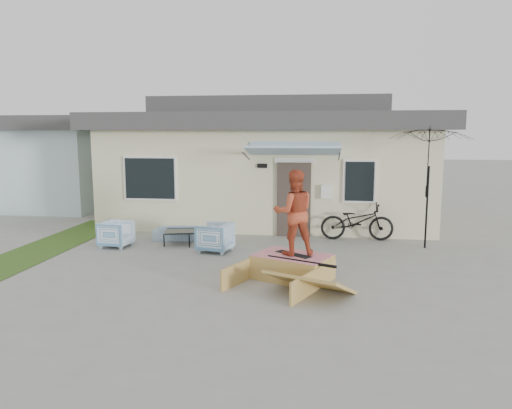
# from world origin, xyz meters

# --- Properties ---
(ground) EXTENTS (90.00, 90.00, 0.00)m
(ground) POSITION_xyz_m (0.00, 0.00, 0.00)
(ground) COLOR gray
(ground) RESTS_ON ground
(grass_strip) EXTENTS (1.40, 8.00, 0.01)m
(grass_strip) POSITION_xyz_m (-5.20, 2.00, 0.00)
(grass_strip) COLOR #2F511B
(grass_strip) RESTS_ON ground
(house) EXTENTS (10.80, 8.49, 4.10)m
(house) POSITION_xyz_m (0.00, 7.99, 1.94)
(house) COLOR beige
(house) RESTS_ON ground
(neighbor_house) EXTENTS (8.60, 7.60, 3.50)m
(neighbor_house) POSITION_xyz_m (-10.50, 10.00, 1.78)
(neighbor_house) COLOR silver
(neighbor_house) RESTS_ON ground
(loveseat) EXTENTS (1.46, 0.66, 0.55)m
(loveseat) POSITION_xyz_m (-2.09, 3.65, 0.28)
(loveseat) COLOR #4A85B5
(loveseat) RESTS_ON ground
(armchair_left) EXTENTS (0.73, 0.77, 0.74)m
(armchair_left) POSITION_xyz_m (-3.46, 2.58, 0.37)
(armchair_left) COLOR #4A85B5
(armchair_left) RESTS_ON ground
(armchair_right) EXTENTS (0.85, 0.89, 0.79)m
(armchair_right) POSITION_xyz_m (-0.82, 2.44, 0.40)
(armchair_right) COLOR #4A85B5
(armchair_right) RESTS_ON ground
(coffee_table) EXTENTS (0.92, 0.92, 0.37)m
(coffee_table) POSITION_xyz_m (-1.90, 3.08, 0.19)
(coffee_table) COLOR black
(coffee_table) RESTS_ON ground
(bicycle) EXTENTS (2.00, 0.76, 1.26)m
(bicycle) POSITION_xyz_m (2.75, 4.25, 0.63)
(bicycle) COLOR black
(bicycle) RESTS_ON ground
(patio_umbrella) EXTENTS (2.44, 2.34, 2.20)m
(patio_umbrella) POSITION_xyz_m (4.43, 3.55, 1.75)
(patio_umbrella) COLOR black
(patio_umbrella) RESTS_ON ground
(skate_ramp) EXTENTS (2.11, 2.36, 0.48)m
(skate_ramp) POSITION_xyz_m (1.23, 0.45, 0.24)
(skate_ramp) COLOR #A58240
(skate_ramp) RESTS_ON ground
(skateboard) EXTENTS (0.78, 0.66, 0.05)m
(skateboard) POSITION_xyz_m (1.25, 0.50, 0.51)
(skateboard) COLOR black
(skateboard) RESTS_ON skate_ramp
(skater) EXTENTS (0.97, 0.83, 1.71)m
(skater) POSITION_xyz_m (1.25, 0.50, 1.39)
(skater) COLOR #B14428
(skater) RESTS_ON skateboard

